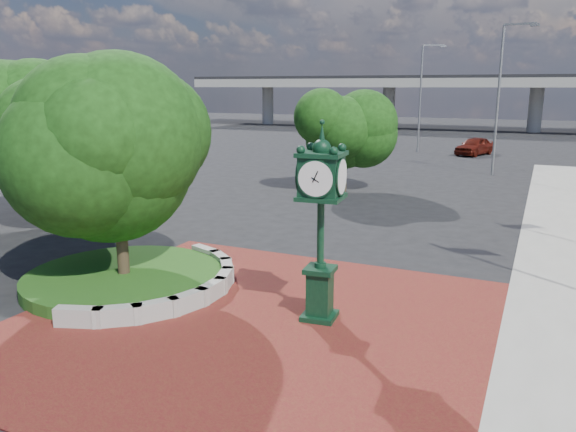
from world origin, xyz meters
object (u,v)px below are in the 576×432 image
Objects in this scene: post_clock at (321,215)px; parked_car at (475,146)px; street_lamp_near at (503,88)px; street_lamp_far at (423,90)px.

parked_car is at bearing 91.02° from post_clock.
street_lamp_near is at bearing 85.75° from post_clock.
post_clock reaches higher than parked_car.
street_lamp_far is at bearing 98.00° from post_clock.
post_clock is at bearing -82.00° from street_lamp_far.
post_clock is 1.10× the size of parked_car.
parked_car is 13.06m from street_lamp_near.
street_lamp_near is at bearing -57.68° from street_lamp_far.
parked_car is 0.49× the size of street_lamp_far.
parked_car is 0.47× the size of street_lamp_near.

